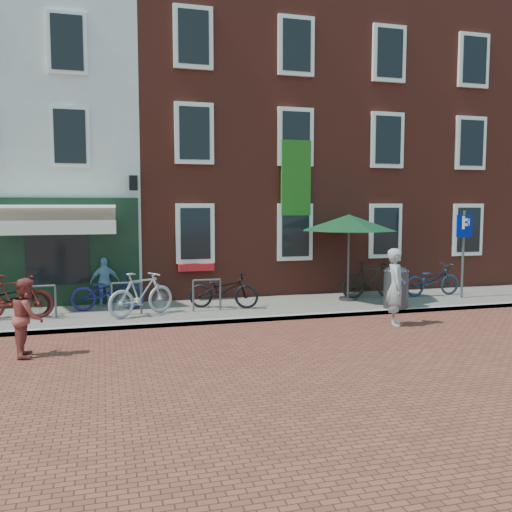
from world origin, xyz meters
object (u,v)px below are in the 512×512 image
object	(u,v)px
boy	(27,317)
cafe_person	(105,282)
parasol	(349,219)
parking_sign	(464,240)
bicycle_3	(141,294)
bicycle_5	(371,280)
litter_bin	(396,285)
bicycle_6	(432,280)
woman	(396,287)
bicycle_0	(10,298)
bicycle_1	(14,297)
bicycle_2	(108,291)
bicycle_4	(224,290)

from	to	relation	value
boy	cafe_person	xyz separation A→B (m)	(1.40, 4.30, 0.03)
parasol	cafe_person	size ratio (longest dim) A/B	2.10
parking_sign	boy	xyz separation A→B (m)	(-11.48, -2.89, -1.06)
bicycle_3	bicycle_5	xyz separation A→B (m)	(6.59, 0.76, 0.00)
litter_bin	parking_sign	size ratio (longest dim) A/B	0.46
parking_sign	bicycle_6	world-z (taller)	parking_sign
litter_bin	woman	xyz separation A→B (m)	(-0.87, -1.49, 0.20)
bicycle_0	bicycle_3	bearing A→B (deg)	-96.42
parking_sign	boy	size ratio (longest dim) A/B	1.74
bicycle_0	bicycle_1	xyz separation A→B (m)	(0.13, -0.21, 0.05)
boy	bicycle_2	distance (m)	3.98
bicycle_2	cafe_person	bearing A→B (deg)	9.09
bicycle_1	boy	bearing A→B (deg)	-167.61
cafe_person	parasol	bearing A→B (deg)	164.81
litter_bin	woman	world-z (taller)	woman
litter_bin	parasol	bearing A→B (deg)	116.82
cafe_person	bicycle_0	bearing A→B (deg)	16.84
cafe_person	bicycle_0	xyz separation A→B (m)	(-2.20, -1.00, -0.17)
bicycle_4	bicycle_6	world-z (taller)	same
boy	bicycle_1	bearing A→B (deg)	8.49
bicycle_0	bicycle_2	bearing A→B (deg)	-76.35
litter_bin	bicycle_6	distance (m)	2.49
cafe_person	bicycle_5	world-z (taller)	cafe_person
bicycle_1	bicycle_5	world-z (taller)	same
woman	bicycle_2	world-z (taller)	woman
parasol	bicycle_5	size ratio (longest dim) A/B	1.54
bicycle_0	bicycle_3	size ratio (longest dim) A/B	1.03
bicycle_2	bicycle_3	world-z (taller)	bicycle_3
woman	cafe_person	size ratio (longest dim) A/B	1.37
litter_bin	bicycle_0	world-z (taller)	litter_bin
bicycle_3	bicycle_4	size ratio (longest dim) A/B	0.97
bicycle_2	parking_sign	bearing A→B (deg)	-92.18
bicycle_4	bicycle_2	bearing A→B (deg)	101.42
boy	parasol	bearing A→B (deg)	-70.99
woman	parking_sign	bearing A→B (deg)	-31.30
boy	bicycle_4	world-z (taller)	boy
parasol	boy	xyz separation A→B (m)	(-8.08, -3.41, -1.67)
bicycle_2	bicycle_5	world-z (taller)	bicycle_5
boy	bicycle_1	distance (m)	3.16
woman	bicycle_1	distance (m)	8.99
bicycle_1	bicycle_6	distance (m)	11.51
litter_bin	parasol	size ratio (longest dim) A/B	0.43
bicycle_3	bicycle_1	bearing A→B (deg)	56.51
bicycle_4	bicycle_6	xyz separation A→B (m)	(6.43, 0.25, 0.00)
boy	woman	bearing A→B (deg)	-90.24
boy	bicycle_6	world-z (taller)	boy
bicycle_1	bicycle_6	bearing A→B (deg)	-88.30
litter_bin	woman	distance (m)	1.74
bicycle_1	cafe_person	bearing A→B (deg)	-59.71
bicycle_2	bicycle_3	size ratio (longest dim) A/B	1.03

